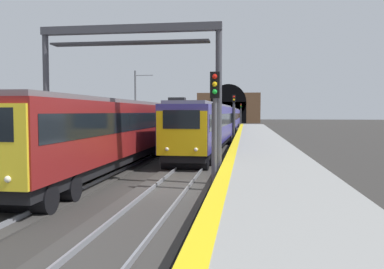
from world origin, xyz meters
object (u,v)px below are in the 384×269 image
overhead_signal_gantry (130,65)px  railway_signal_mid (234,115)px  railway_signal_far (241,112)px  train_main_approaching (223,120)px  train_adjacent_platform (154,124)px  railway_signal_near (215,119)px  catenary_mast_near (136,103)px

overhead_signal_gantry → railway_signal_mid: bearing=-10.0°
railway_signal_far → overhead_signal_gantry: bearing=-3.1°
train_main_approaching → train_adjacent_platform: (-21.52, 4.29, 0.06)m
railway_signal_mid → train_main_approaching: bearing=-171.7°
train_main_approaching → railway_signal_near: railway_signal_near is taller
railway_signal_mid → railway_signal_far: 51.86m
railway_signal_near → railway_signal_far: 76.00m
railway_signal_mid → catenary_mast_near: (8.40, 12.64, 1.43)m
train_main_approaching → train_adjacent_platform: train_adjacent_platform is taller
train_adjacent_platform → overhead_signal_gantry: size_ratio=5.03×
railway_signal_near → catenary_mast_near: catenary_mast_near is taller
train_adjacent_platform → catenary_mast_near: 18.72m
train_adjacent_platform → catenary_mast_near: size_ratio=4.94×
railway_signal_far → catenary_mast_near: catenary_mast_near is taller
train_adjacent_platform → railway_signal_near: size_ratio=8.62×
train_adjacent_platform → railway_signal_near: 16.32m
railway_signal_mid → catenary_mast_near: size_ratio=0.59×
train_main_approaching → overhead_signal_gantry: bearing=-1.9°
railway_signal_near → train_adjacent_platform: bearing=-157.9°
railway_signal_near → catenary_mast_near: (32.53, 12.64, 1.40)m
train_adjacent_platform → catenary_mast_near: bearing=-159.4°
train_main_approaching → railway_signal_far: size_ratio=12.30×
railway_signal_near → railway_signal_mid: 24.14m
train_main_approaching → overhead_signal_gantry: 35.34m
train_adjacent_platform → railway_signal_far: bearing=174.4°
train_main_approaching → railway_signal_mid: size_ratio=12.91×
catenary_mast_near → train_adjacent_platform: bearing=-159.5°
railway_signal_far → overhead_signal_gantry: overhead_signal_gantry is taller
train_main_approaching → catenary_mast_near: 11.76m
railway_signal_near → train_main_approaching: bearing=-177.1°
railway_signal_far → railway_signal_near: bearing=0.0°
railway_signal_near → railway_signal_far: railway_signal_far is taller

